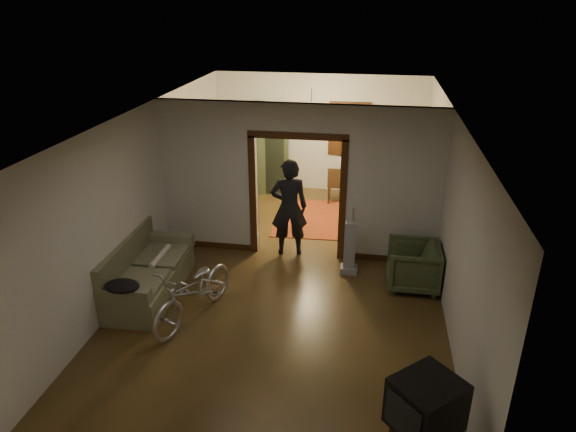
% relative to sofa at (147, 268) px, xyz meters
% --- Properties ---
extents(floor, '(5.00, 8.50, 0.01)m').
position_rel_sofa_xyz_m(floor, '(2.15, 1.05, -0.46)').
color(floor, '#392712').
rests_on(floor, ground).
extents(ceiling, '(5.00, 8.50, 0.01)m').
position_rel_sofa_xyz_m(ceiling, '(2.15, 1.05, 2.34)').
color(ceiling, white).
rests_on(ceiling, floor).
extents(wall_back, '(5.00, 0.02, 2.80)m').
position_rel_sofa_xyz_m(wall_back, '(2.15, 5.30, 0.94)').
color(wall_back, beige).
rests_on(wall_back, floor).
extents(wall_left, '(0.02, 8.50, 2.80)m').
position_rel_sofa_xyz_m(wall_left, '(-0.35, 1.05, 0.94)').
color(wall_left, beige).
rests_on(wall_left, floor).
extents(wall_right, '(0.02, 8.50, 2.80)m').
position_rel_sofa_xyz_m(wall_right, '(4.65, 1.05, 0.94)').
color(wall_right, beige).
rests_on(wall_right, floor).
extents(partition_wall, '(5.00, 0.14, 2.80)m').
position_rel_sofa_xyz_m(partition_wall, '(2.15, 1.80, 0.94)').
color(partition_wall, beige).
rests_on(partition_wall, floor).
extents(door_casing, '(1.74, 0.20, 2.32)m').
position_rel_sofa_xyz_m(door_casing, '(2.15, 1.80, 0.64)').
color(door_casing, '#391E0C').
rests_on(door_casing, floor).
extents(far_window, '(0.98, 0.06, 1.28)m').
position_rel_sofa_xyz_m(far_window, '(2.85, 5.26, 1.09)').
color(far_window, black).
rests_on(far_window, wall_back).
extents(chandelier, '(0.24, 0.24, 0.24)m').
position_rel_sofa_xyz_m(chandelier, '(2.15, 3.55, 1.89)').
color(chandelier, '#FFE0A5').
rests_on(chandelier, ceiling).
extents(light_switch, '(0.08, 0.01, 0.12)m').
position_rel_sofa_xyz_m(light_switch, '(3.20, 1.72, 0.79)').
color(light_switch, silver).
rests_on(light_switch, partition_wall).
extents(sofa, '(0.97, 2.02, 0.92)m').
position_rel_sofa_xyz_m(sofa, '(0.00, 0.00, 0.00)').
color(sofa, '#5D5F3F').
rests_on(sofa, floor).
extents(rolled_paper, '(0.09, 0.73, 0.09)m').
position_rel_sofa_xyz_m(rolled_paper, '(0.10, 0.30, 0.07)').
color(rolled_paper, beige).
rests_on(rolled_paper, sofa).
extents(jacket, '(0.51, 0.38, 0.15)m').
position_rel_sofa_xyz_m(jacket, '(0.05, -0.91, 0.22)').
color(jacket, black).
rests_on(jacket, sofa).
extents(bicycle, '(1.14, 1.88, 0.93)m').
position_rel_sofa_xyz_m(bicycle, '(0.97, -0.55, 0.01)').
color(bicycle, silver).
rests_on(bicycle, floor).
extents(armchair, '(0.84, 0.82, 0.76)m').
position_rel_sofa_xyz_m(armchair, '(4.19, 0.93, -0.08)').
color(armchair, '#3D4929').
rests_on(armchair, floor).
extents(crt_tv, '(0.83, 0.83, 0.53)m').
position_rel_sofa_xyz_m(crt_tv, '(4.09, -2.66, 0.34)').
color(crt_tv, black).
rests_on(crt_tv, tv_stand).
extents(vacuum, '(0.35, 0.31, 0.95)m').
position_rel_sofa_xyz_m(vacuum, '(3.14, 1.22, 0.02)').
color(vacuum, gray).
rests_on(vacuum, floor).
extents(person, '(0.74, 0.57, 1.83)m').
position_rel_sofa_xyz_m(person, '(2.00, 1.78, 0.46)').
color(person, black).
rests_on(person, floor).
extents(oriental_rug, '(1.68, 2.15, 0.02)m').
position_rel_sofa_xyz_m(oriental_rug, '(2.25, 3.44, -0.45)').
color(oriental_rug, maroon).
rests_on(oriental_rug, floor).
extents(locker, '(1.06, 0.80, 1.87)m').
position_rel_sofa_xyz_m(locker, '(0.94, 4.97, 0.48)').
color(locker, '#2E3A23').
rests_on(locker, floor).
extents(globe, '(0.31, 0.31, 0.31)m').
position_rel_sofa_xyz_m(globe, '(0.94, 4.97, 1.48)').
color(globe, '#1E5972').
rests_on(globe, locker).
extents(desk, '(1.06, 0.67, 0.75)m').
position_rel_sofa_xyz_m(desk, '(3.36, 4.64, -0.09)').
color(desk, black).
rests_on(desk, floor).
extents(desk_chair, '(0.47, 0.47, 0.87)m').
position_rel_sofa_xyz_m(desk_chair, '(2.66, 4.46, -0.02)').
color(desk_chair, black).
rests_on(desk_chair, floor).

